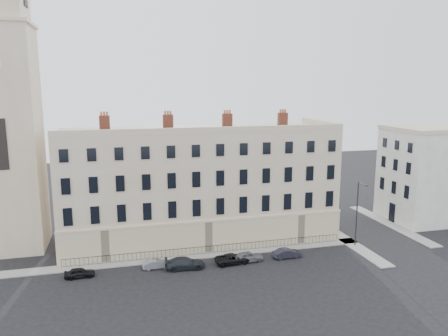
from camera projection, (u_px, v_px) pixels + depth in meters
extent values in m
plane|color=black|center=(270.00, 266.00, 50.88)|extent=(160.00, 160.00, 0.00)
cube|color=#C8B495|center=(199.00, 184.00, 59.43)|extent=(36.00, 12.00, 15.00)
cube|color=beige|center=(209.00, 237.00, 54.67)|extent=(36.10, 0.18, 4.00)
cube|color=beige|center=(318.00, 213.00, 64.89)|extent=(0.18, 12.10, 4.00)
cube|color=#C8B495|center=(208.00, 130.00, 52.41)|extent=(36.00, 0.35, 0.80)
cube|color=#C8B495|center=(321.00, 123.00, 62.36)|extent=(0.35, 12.00, 0.80)
cube|color=brown|center=(105.00, 124.00, 54.91)|extent=(1.30, 0.70, 2.00)
cube|color=brown|center=(168.00, 122.00, 56.88)|extent=(1.30, 0.70, 2.00)
cube|color=brown|center=(227.00, 121.00, 58.84)|extent=(1.30, 0.70, 2.00)
cube|color=brown|center=(283.00, 120.00, 60.81)|extent=(1.30, 0.70, 2.00)
cube|color=#C8B495|center=(6.00, 140.00, 54.24)|extent=(8.00, 8.00, 28.00)
cube|color=beige|center=(423.00, 176.00, 67.17)|extent=(10.00, 10.00, 14.00)
cube|color=gray|center=(178.00, 258.00, 53.17)|extent=(48.00, 2.00, 0.12)
cube|color=gray|center=(337.00, 234.00, 61.67)|extent=(2.00, 24.00, 0.12)
cube|color=gray|center=(390.00, 224.00, 66.03)|extent=(2.00, 20.00, 0.12)
cube|color=black|center=(210.00, 246.00, 54.35)|extent=(35.00, 0.04, 0.04)
cube|color=black|center=(210.00, 253.00, 54.52)|extent=(35.00, 0.04, 0.04)
imported|color=black|center=(80.00, 273.00, 47.73)|extent=(3.26, 1.41, 1.10)
imported|color=slate|center=(157.00, 264.00, 50.14)|extent=(3.26, 1.26, 1.06)
imported|color=#20242B|center=(185.00, 263.00, 50.02)|extent=(4.70, 2.16, 1.33)
imported|color=black|center=(233.00, 259.00, 51.50)|extent=(4.35, 2.28, 1.17)
imported|color=slate|center=(248.00, 257.00, 51.97)|extent=(3.88, 1.86, 1.28)
imported|color=#22232E|center=(287.00, 253.00, 53.19)|extent=(3.57, 1.33, 1.17)
cylinder|color=#2C2C31|center=(357.00, 214.00, 56.46)|extent=(0.17, 0.17, 8.62)
cylinder|color=#2C2C31|center=(362.00, 184.00, 54.99)|extent=(0.32, 1.62, 0.11)
cube|color=#2C2C31|center=(366.00, 186.00, 54.32)|extent=(0.26, 0.56, 0.13)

